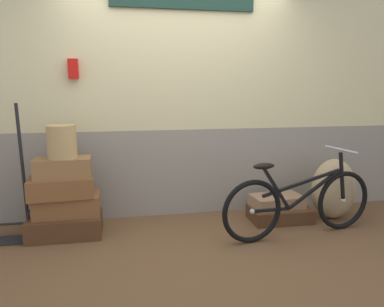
% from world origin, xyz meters
% --- Properties ---
extents(ground, '(9.65, 5.20, 0.06)m').
position_xyz_m(ground, '(0.00, 0.00, -0.03)').
color(ground, brown).
extents(station_building, '(7.65, 0.74, 2.70)m').
position_xyz_m(station_building, '(0.01, 0.85, 1.35)').
color(station_building, gray).
rests_on(station_building, ground).
extents(suitcase_0, '(0.71, 0.42, 0.21)m').
position_xyz_m(suitcase_0, '(-1.21, 0.33, 0.10)').
color(suitcase_0, '#4C2D19').
rests_on(suitcase_0, ground).
extents(suitcase_1, '(0.64, 0.36, 0.20)m').
position_xyz_m(suitcase_1, '(-1.18, 0.37, 0.31)').
color(suitcase_1, brown).
rests_on(suitcase_1, suitcase_0).
extents(suitcase_2, '(0.63, 0.39, 0.19)m').
position_xyz_m(suitcase_2, '(-1.23, 0.33, 0.50)').
color(suitcase_2, brown).
rests_on(suitcase_2, suitcase_1).
extents(suitcase_3, '(0.54, 0.31, 0.19)m').
position_xyz_m(suitcase_3, '(-1.20, 0.35, 0.70)').
color(suitcase_3, olive).
rests_on(suitcase_3, suitcase_2).
extents(suitcase_4, '(0.66, 0.42, 0.15)m').
position_xyz_m(suitcase_4, '(1.08, 0.33, 0.07)').
color(suitcase_4, '#4C2D19').
rests_on(suitcase_4, ground).
extents(suitcase_5, '(0.59, 0.38, 0.13)m').
position_xyz_m(suitcase_5, '(1.05, 0.37, 0.21)').
color(suitcase_5, '#937051').
rests_on(suitcase_5, suitcase_4).
extents(wicker_basket, '(0.27, 0.27, 0.32)m').
position_xyz_m(wicker_basket, '(-1.20, 0.34, 0.95)').
color(wicker_basket, tan).
rests_on(wicker_basket, suitcase_3).
extents(luggage_trolley, '(0.41, 0.36, 1.32)m').
position_xyz_m(luggage_trolley, '(-1.75, 0.38, 0.32)').
color(luggage_trolley, black).
rests_on(luggage_trolley, ground).
extents(burlap_sack, '(0.49, 0.41, 0.68)m').
position_xyz_m(burlap_sack, '(1.69, 0.29, 0.34)').
color(burlap_sack, tan).
rests_on(burlap_sack, ground).
extents(bicycle, '(1.67, 0.46, 0.86)m').
position_xyz_m(bicycle, '(1.08, -0.10, 0.34)').
color(bicycle, black).
rests_on(bicycle, ground).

